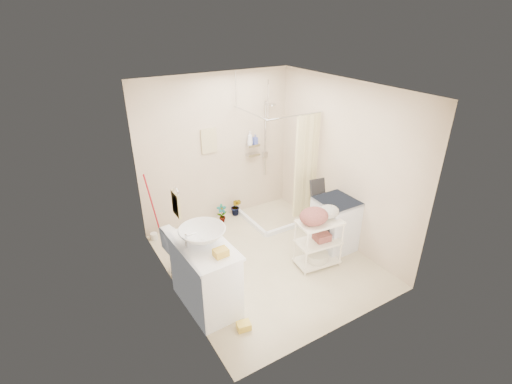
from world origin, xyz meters
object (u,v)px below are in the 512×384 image
(toilet, at_px, (191,247))
(vanity, at_px, (205,275))
(laundry_rack, at_px, (318,239))
(washing_machine, at_px, (335,224))

(toilet, bearing_deg, vanity, 166.21)
(vanity, xyz_separation_m, laundry_rack, (1.78, -0.08, -0.01))
(laundry_rack, bearing_deg, washing_machine, 29.32)
(vanity, bearing_deg, toilet, 78.64)
(toilet, distance_m, washing_machine, 2.28)
(toilet, bearing_deg, laundry_rack, -122.83)
(vanity, distance_m, toilet, 0.80)
(toilet, bearing_deg, washing_machine, -111.80)
(vanity, distance_m, washing_machine, 2.30)
(vanity, xyz_separation_m, washing_machine, (2.30, 0.14, -0.03))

